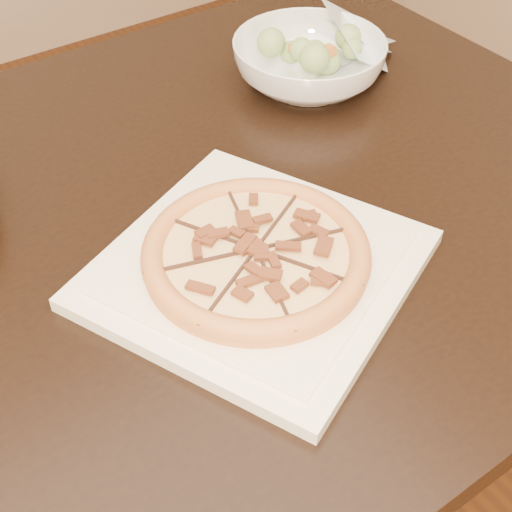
% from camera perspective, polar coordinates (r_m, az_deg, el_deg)
% --- Properties ---
extents(dining_table, '(1.48, 0.95, 0.75)m').
position_cam_1_polar(dining_table, '(0.95, -10.17, -2.74)').
color(dining_table, black).
rests_on(dining_table, floor).
extents(plate, '(0.43, 0.43, 0.02)m').
position_cam_1_polar(plate, '(0.82, 0.00, -0.99)').
color(plate, white).
rests_on(plate, dining_table).
extents(pizza, '(0.26, 0.26, 0.03)m').
position_cam_1_polar(pizza, '(0.80, 0.00, 0.20)').
color(pizza, '#E09957').
rests_on(pizza, plate).
extents(salad_bowl, '(0.27, 0.27, 0.07)m').
position_cam_1_polar(salad_bowl, '(1.15, 4.24, 15.13)').
color(salad_bowl, white).
rests_on(salad_bowl, dining_table).
extents(salad, '(0.10, 0.12, 0.04)m').
position_cam_1_polar(salad, '(1.13, 4.41, 17.56)').
color(salad, '#A9C56B').
rests_on(salad, salad_bowl).
extents(cling_film, '(0.18, 0.16, 0.05)m').
position_cam_1_polar(cling_film, '(1.24, 7.97, 16.34)').
color(cling_film, silver).
rests_on(cling_film, dining_table).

